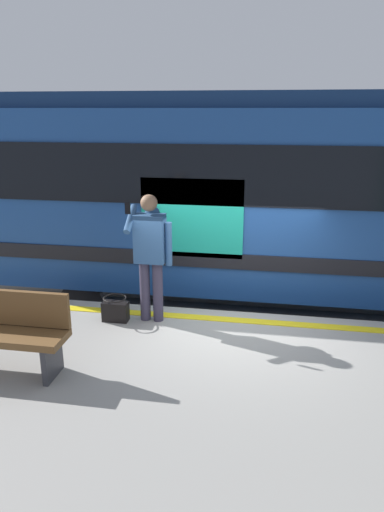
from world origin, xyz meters
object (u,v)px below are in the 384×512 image
(passenger, at_px, (151,248))
(handbag, at_px, (115,310))
(train_carriage, at_px, (340,192))
(bench, at_px, (1,329))

(passenger, bearing_deg, handbag, 14.31)
(train_carriage, distance_m, handbag, 4.31)
(train_carriage, relative_size, bench, 8.87)
(passenger, relative_size, handbag, 4.96)
(handbag, bearing_deg, passenger, -165.69)
(passenger, bearing_deg, train_carriage, -137.38)
(bench, bearing_deg, passenger, -130.30)
(train_carriage, height_order, bench, train_carriage)
(handbag, xyz_separation_m, bench, (0.81, 1.41, 0.33))
(train_carriage, height_order, passenger, train_carriage)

